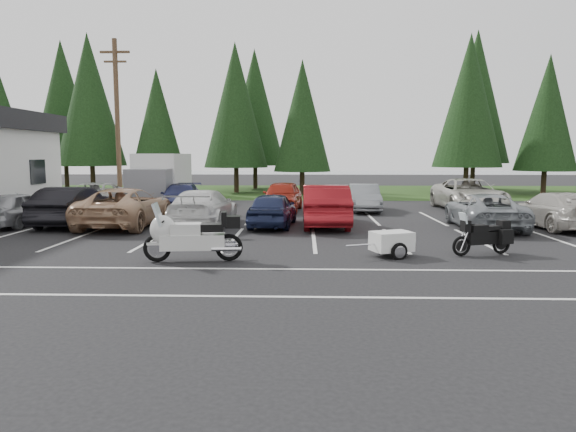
{
  "coord_description": "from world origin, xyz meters",
  "views": [
    {
      "loc": [
        0.18,
        -15.93,
        2.8
      ],
      "look_at": [
        -0.32,
        -0.5,
        0.98
      ],
      "focal_mm": 32.0,
      "sensor_mm": 36.0,
      "label": 1
    }
  ],
  "objects_px": {
    "car_far_0": "(93,197)",
    "car_near_2": "(126,207)",
    "cargo_trailer": "(392,244)",
    "utility_pole": "(117,120)",
    "car_far_1": "(181,197)",
    "car_near_3": "(203,208)",
    "car_far_4": "(469,195)",
    "car_near_5": "(325,205)",
    "car_far_2": "(282,196)",
    "car_near_7": "(556,210)",
    "touring_motorcycle": "(193,232)",
    "car_near_6": "(484,211)",
    "car_near_0": "(15,209)",
    "car_far_3": "(364,198)",
    "car_near_1": "(73,206)",
    "car_near_4": "(273,209)",
    "adventure_motorcycle": "(482,233)",
    "box_truck": "(158,180)"
  },
  "relations": [
    {
      "from": "car_far_0",
      "to": "car_near_4",
      "type": "bearing_deg",
      "value": -29.72
    },
    {
      "from": "car_far_2",
      "to": "cargo_trailer",
      "type": "distance_m",
      "value": 12.25
    },
    {
      "from": "car_far_2",
      "to": "car_near_7",
      "type": "bearing_deg",
      "value": -23.8
    },
    {
      "from": "utility_pole",
      "to": "car_near_3",
      "type": "bearing_deg",
      "value": -51.59
    },
    {
      "from": "car_far_0",
      "to": "touring_motorcycle",
      "type": "height_order",
      "value": "touring_motorcycle"
    },
    {
      "from": "car_near_0",
      "to": "car_far_3",
      "type": "bearing_deg",
      "value": -158.17
    },
    {
      "from": "car_near_1",
      "to": "car_near_7",
      "type": "xyz_separation_m",
      "value": [
        19.04,
        -0.3,
        -0.07
      ]
    },
    {
      "from": "car_near_2",
      "to": "car_near_7",
      "type": "bearing_deg",
      "value": -179.43
    },
    {
      "from": "car_near_2",
      "to": "car_far_0",
      "type": "bearing_deg",
      "value": -55.97
    },
    {
      "from": "car_near_0",
      "to": "car_far_3",
      "type": "height_order",
      "value": "car_near_0"
    },
    {
      "from": "box_truck",
      "to": "utility_pole",
      "type": "bearing_deg",
      "value": -165.96
    },
    {
      "from": "car_near_3",
      "to": "car_near_7",
      "type": "xyz_separation_m",
      "value": [
        13.73,
        -0.17,
        -0.02
      ]
    },
    {
      "from": "utility_pole",
      "to": "car_near_6",
      "type": "distance_m",
      "value": 19.34
    },
    {
      "from": "utility_pole",
      "to": "car_far_1",
      "type": "relative_size",
      "value": 1.93
    },
    {
      "from": "car_far_0",
      "to": "car_near_2",
      "type": "bearing_deg",
      "value": -56.69
    },
    {
      "from": "cargo_trailer",
      "to": "car_near_2",
      "type": "bearing_deg",
      "value": 126.79
    },
    {
      "from": "box_truck",
      "to": "car_near_6",
      "type": "relative_size",
      "value": 1.15
    },
    {
      "from": "car_near_2",
      "to": "car_far_2",
      "type": "height_order",
      "value": "car_near_2"
    },
    {
      "from": "box_truck",
      "to": "car_near_0",
      "type": "xyz_separation_m",
      "value": [
        -3.36,
        -8.45,
        -0.76
      ]
    },
    {
      "from": "car_near_3",
      "to": "car_far_4",
      "type": "relative_size",
      "value": 0.86
    },
    {
      "from": "car_far_0",
      "to": "car_far_2",
      "type": "bearing_deg",
      "value": 2.18
    },
    {
      "from": "car_near_3",
      "to": "car_far_3",
      "type": "height_order",
      "value": "car_near_3"
    },
    {
      "from": "car_near_1",
      "to": "car_far_2",
      "type": "distance_m",
      "value": 9.9
    },
    {
      "from": "car_near_0",
      "to": "cargo_trailer",
      "type": "distance_m",
      "value": 15.15
    },
    {
      "from": "car_near_7",
      "to": "touring_motorcycle",
      "type": "relative_size",
      "value": 1.68
    },
    {
      "from": "car_near_3",
      "to": "adventure_motorcycle",
      "type": "relative_size",
      "value": 2.45
    },
    {
      "from": "car_near_1",
      "to": "touring_motorcycle",
      "type": "distance_m",
      "value": 9.48
    },
    {
      "from": "car_near_6",
      "to": "car_far_2",
      "type": "bearing_deg",
      "value": -33.04
    },
    {
      "from": "car_near_2",
      "to": "car_near_6",
      "type": "bearing_deg",
      "value": -179.96
    },
    {
      "from": "car_near_2",
      "to": "touring_motorcycle",
      "type": "bearing_deg",
      "value": 122.39
    },
    {
      "from": "car_near_1",
      "to": "car_far_2",
      "type": "xyz_separation_m",
      "value": [
        8.21,
        5.53,
        -0.02
      ]
    },
    {
      "from": "car_near_3",
      "to": "car_near_5",
      "type": "height_order",
      "value": "car_near_5"
    },
    {
      "from": "car_near_6",
      "to": "car_far_0",
      "type": "distance_m",
      "value": 18.48
    },
    {
      "from": "car_near_2",
      "to": "car_near_3",
      "type": "distance_m",
      "value": 3.08
    },
    {
      "from": "car_far_3",
      "to": "car_far_2",
      "type": "bearing_deg",
      "value": -176.82
    },
    {
      "from": "box_truck",
      "to": "car_near_7",
      "type": "bearing_deg",
      "value": -25.25
    },
    {
      "from": "car_near_5",
      "to": "car_far_0",
      "type": "bearing_deg",
      "value": -24.59
    },
    {
      "from": "car_far_3",
      "to": "car_near_3",
      "type": "bearing_deg",
      "value": -139.11
    },
    {
      "from": "car_far_3",
      "to": "car_near_2",
      "type": "bearing_deg",
      "value": -148.1
    },
    {
      "from": "car_far_2",
      "to": "utility_pole",
      "type": "bearing_deg",
      "value": 171.46
    },
    {
      "from": "car_near_5",
      "to": "car_far_4",
      "type": "height_order",
      "value": "car_near_5"
    },
    {
      "from": "car_near_7",
      "to": "car_far_3",
      "type": "bearing_deg",
      "value": -45.13
    },
    {
      "from": "box_truck",
      "to": "car_near_0",
      "type": "height_order",
      "value": "box_truck"
    },
    {
      "from": "car_near_5",
      "to": "car_far_0",
      "type": "height_order",
      "value": "car_near_5"
    },
    {
      "from": "car_near_4",
      "to": "touring_motorcycle",
      "type": "bearing_deg",
      "value": 80.76
    },
    {
      "from": "car_far_0",
      "to": "car_far_1",
      "type": "distance_m",
      "value": 4.41
    },
    {
      "from": "car_far_0",
      "to": "car_far_2",
      "type": "distance_m",
      "value": 9.57
    },
    {
      "from": "car_near_3",
      "to": "car_far_4",
      "type": "distance_m",
      "value": 13.83
    },
    {
      "from": "car_far_3",
      "to": "car_far_4",
      "type": "relative_size",
      "value": 0.7
    },
    {
      "from": "car_far_2",
      "to": "cargo_trailer",
      "type": "bearing_deg",
      "value": -68.64
    }
  ]
}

